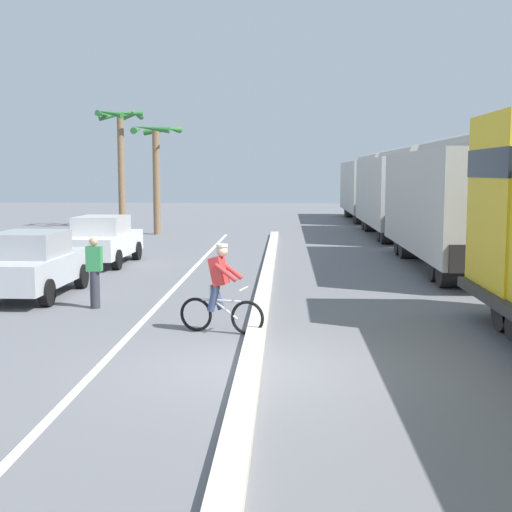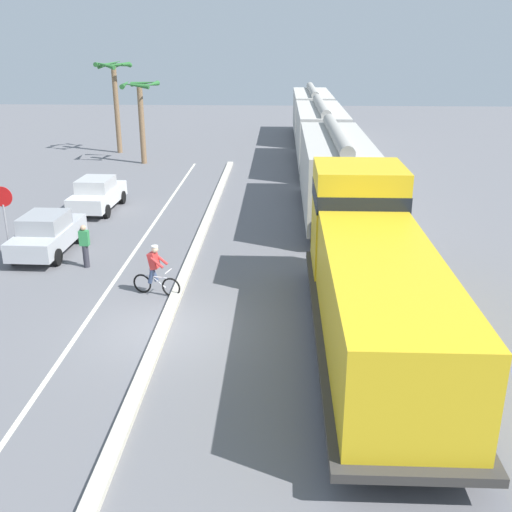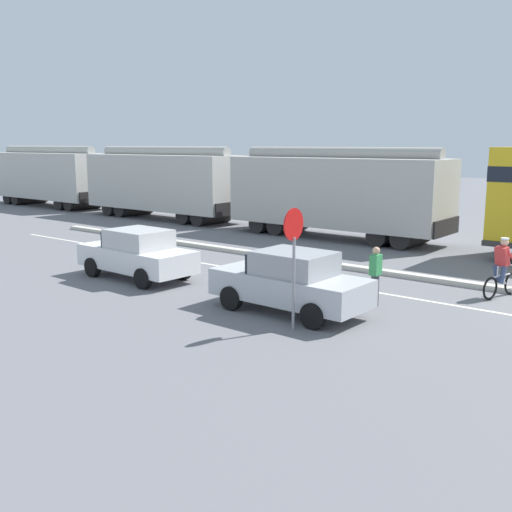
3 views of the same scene
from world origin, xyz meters
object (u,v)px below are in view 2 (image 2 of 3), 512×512
locomotive (371,279)px  palm_tree_far (115,84)px  hopper_car_middle (320,134)px  stop_sign (4,209)px  palm_tree_near (140,104)px  pedestrian_by_cars (85,245)px  hopper_car_trailing (312,113)px  cyclist (155,272)px  parked_car_silver (47,233)px  hopper_car_lead (335,173)px  parked_car_white (97,194)px

locomotive → palm_tree_far: palm_tree_far is taller
hopper_car_middle → stop_sign: hopper_car_middle is taller
locomotive → palm_tree_far: (-14.29, 28.15, 3.08)m
locomotive → hopper_car_middle: (-0.00, 23.76, 0.28)m
palm_tree_near → pedestrian_by_cars: size_ratio=3.34×
hopper_car_trailing → pedestrian_by_cars: (-9.61, -30.22, -1.23)m
hopper_car_middle → cyclist: (-6.55, -21.00, -1.26)m
palm_tree_far → pedestrian_by_cars: palm_tree_far is taller
parked_car_silver → pedestrian_by_cars: size_ratio=2.61×
hopper_car_middle → palm_tree_near: size_ratio=1.96×
locomotive → stop_sign: bearing=155.9°
locomotive → palm_tree_near: palm_tree_near is taller
parked_car_silver → pedestrian_by_cars: 2.41m
hopper_car_middle → stop_sign: 22.09m
cyclist → palm_tree_far: size_ratio=0.26×
locomotive → stop_sign: 13.91m
hopper_car_trailing → hopper_car_middle: bearing=-90.0°
hopper_car_middle → hopper_car_trailing: (0.00, 11.60, 0.00)m
hopper_car_lead → locomotive: bearing=-90.0°
hopper_car_lead → stop_sign: hopper_car_lead is taller
locomotive → palm_tree_far: bearing=116.9°
hopper_car_middle → palm_tree_far: bearing=162.9°
cyclist → parked_car_silver: bearing=142.7°
stop_sign → palm_tree_far: palm_tree_far is taller
parked_car_white → palm_tree_far: size_ratio=0.65×
locomotive → pedestrian_by_cars: bearing=151.9°
hopper_car_lead → palm_tree_near: (-11.66, 12.12, 1.83)m
cyclist → parked_car_white: bearing=115.8°
hopper_car_trailing → cyclist: size_ratio=6.18×
parked_car_white → stop_sign: size_ratio=1.48×
hopper_car_lead → parked_car_white: bearing=177.0°
parked_car_white → pedestrian_by_cars: same height
palm_tree_near → pedestrian_by_cars: bearing=-83.9°
parked_car_silver → pedestrian_by_cars: (1.94, -1.43, 0.03)m
parked_car_silver → hopper_car_lead: bearing=25.8°
hopper_car_trailing → stop_sign: bearing=-113.2°
stop_sign → pedestrian_by_cars: size_ratio=1.78×
palm_tree_near → stop_sign: bearing=-93.2°
parked_car_white → palm_tree_near: bearing=91.3°
palm_tree_near → palm_tree_far: size_ratio=0.83×
hopper_car_middle → parked_car_white: 15.88m
locomotive → hopper_car_lead: locomotive is taller
parked_car_silver → hopper_car_middle: bearing=56.1°
hopper_car_lead → palm_tree_near: bearing=133.9°
stop_sign → parked_car_silver: bearing=37.8°
hopper_car_middle → palm_tree_near: palm_tree_near is taller
parked_car_white → pedestrian_by_cars: size_ratio=2.63×
locomotive → cyclist: (-6.55, 2.75, -0.98)m
hopper_car_lead → parked_car_silver: hopper_car_lead is taller
hopper_car_trailing → cyclist: bearing=-101.4°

